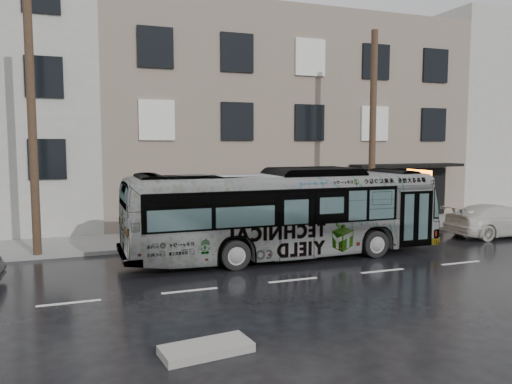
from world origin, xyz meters
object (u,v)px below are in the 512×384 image
at_px(utility_pole_front, 373,132).
at_px(sign_post, 391,204).
at_px(bus, 284,213).
at_px(white_sedan, 497,220).
at_px(utility_pole_rear, 32,129).

relative_size(utility_pole_front, sign_post, 3.75).
bearing_deg(bus, white_sedan, -86.74).
height_order(utility_pole_rear, bus, utility_pole_rear).
bearing_deg(bus, sign_post, -66.52).
xyz_separation_m(utility_pole_rear, sign_post, (15.10, 0.00, -3.30)).
xyz_separation_m(utility_pole_rear, bus, (8.49, -2.84, -3.02)).
height_order(sign_post, bus, bus).
relative_size(bus, white_sedan, 2.36).
bearing_deg(utility_pole_rear, sign_post, 0.00).
bearing_deg(white_sedan, utility_pole_front, 66.54).
bearing_deg(sign_post, utility_pole_front, 180.00).
height_order(utility_pole_rear, sign_post, utility_pole_rear).
distance_m(utility_pole_front, sign_post, 3.48).
bearing_deg(sign_post, bus, -156.76).
distance_m(utility_pole_front, bus, 6.90).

